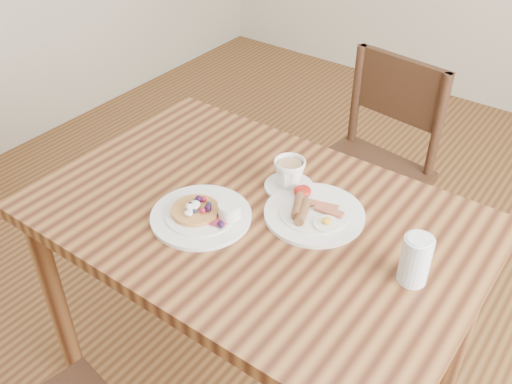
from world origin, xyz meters
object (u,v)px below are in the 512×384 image
(dining_table, at_px, (256,240))
(water_glass, at_px, (415,260))
(breakfast_plate, at_px, (313,212))
(chair_far, at_px, (370,163))
(teacup_saucer, at_px, (289,175))
(pancake_plate, at_px, (203,214))

(dining_table, relative_size, water_glass, 9.62)
(dining_table, height_order, breakfast_plate, breakfast_plate)
(breakfast_plate, height_order, water_glass, water_glass)
(breakfast_plate, xyz_separation_m, water_glass, (0.31, -0.07, 0.05))
(dining_table, bearing_deg, chair_far, 91.23)
(chair_far, relative_size, breakfast_plate, 3.26)
(teacup_saucer, bearing_deg, breakfast_plate, -28.78)
(breakfast_plate, bearing_deg, pancake_plate, -141.26)
(dining_table, bearing_deg, teacup_saucer, 87.37)
(pancake_plate, distance_m, breakfast_plate, 0.29)
(water_glass, bearing_deg, dining_table, -178.10)
(water_glass, bearing_deg, teacup_saucer, 162.83)
(breakfast_plate, bearing_deg, water_glass, -12.14)
(teacup_saucer, bearing_deg, dining_table, -92.63)
(pancake_plate, distance_m, water_glass, 0.56)
(breakfast_plate, relative_size, water_glass, 2.16)
(pancake_plate, xyz_separation_m, breakfast_plate, (0.23, 0.18, -0.00))
(breakfast_plate, bearing_deg, chair_far, 101.97)
(pancake_plate, bearing_deg, dining_table, 45.47)
(dining_table, bearing_deg, water_glass, 1.90)
(pancake_plate, relative_size, water_glass, 2.16)
(chair_far, relative_size, teacup_saucer, 6.29)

